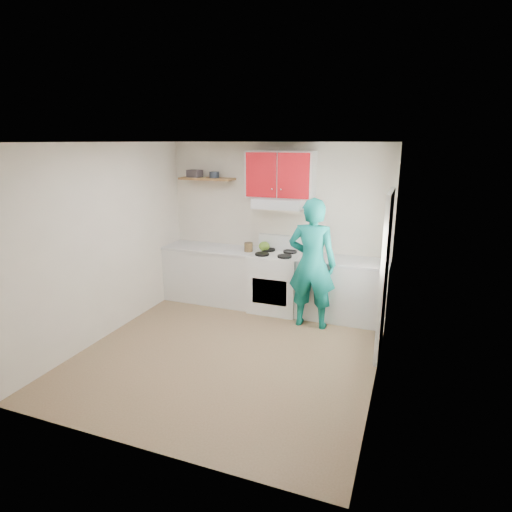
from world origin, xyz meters
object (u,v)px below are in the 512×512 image
at_px(crock, 248,248).
at_px(person, 312,264).
at_px(tin, 214,175).
at_px(kettle, 264,246).
at_px(stove, 276,282).

relative_size(crock, person, 0.09).
xyz_separation_m(tin, kettle, (0.88, -0.06, -1.09)).
relative_size(stove, tin, 5.78).
relative_size(tin, crock, 0.98).
height_order(stove, crock, crock).
bearing_deg(person, tin, -19.42).
bearing_deg(kettle, person, -45.63).
xyz_separation_m(stove, kettle, (-0.24, 0.11, 0.54)).
bearing_deg(person, crock, -20.38).
bearing_deg(tin, person, -18.10).
bearing_deg(stove, tin, 170.98).
distance_m(tin, person, 2.20).
xyz_separation_m(stove, person, (0.66, -0.40, 0.48)).
xyz_separation_m(stove, crock, (-0.46, -0.02, 0.52)).
bearing_deg(crock, kettle, 31.19).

